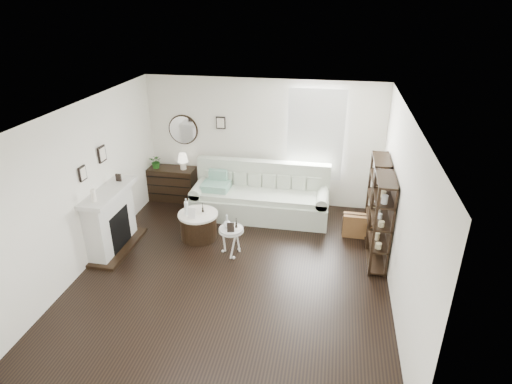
% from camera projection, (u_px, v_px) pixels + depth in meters
% --- Properties ---
extents(room, '(5.50, 5.50, 5.50)m').
position_uv_depth(room, '(298.00, 134.00, 8.79)').
color(room, black).
rests_on(room, ground).
extents(fireplace, '(0.50, 1.40, 1.84)m').
position_uv_depth(fireplace, '(111.00, 222.00, 7.60)').
color(fireplace, silver).
rests_on(fireplace, ground).
extents(shelf_unit_far, '(0.30, 0.80, 1.60)m').
position_uv_depth(shelf_unit_far, '(377.00, 199.00, 7.84)').
color(shelf_unit_far, black).
rests_on(shelf_unit_far, ground).
extents(shelf_unit_near, '(0.30, 0.80, 1.60)m').
position_uv_depth(shelf_unit_near, '(381.00, 223.00, 7.03)').
color(shelf_unit_near, black).
rests_on(shelf_unit_near, ground).
extents(sofa, '(2.79, 0.97, 1.08)m').
position_uv_depth(sofa, '(261.00, 199.00, 8.87)').
color(sofa, '#B6C3AE').
rests_on(sofa, ground).
extents(quilt, '(0.56, 0.47, 0.14)m').
position_uv_depth(quilt, '(216.00, 186.00, 8.79)').
color(quilt, '#25896C').
rests_on(quilt, sofa).
extents(suitcase, '(0.68, 0.24, 0.45)m').
position_uv_depth(suitcase, '(361.00, 226.00, 8.10)').
color(suitcase, brown).
rests_on(suitcase, ground).
extents(dresser, '(1.11, 0.48, 0.74)m').
position_uv_depth(dresser, '(171.00, 183.00, 9.56)').
color(dresser, black).
rests_on(dresser, ground).
extents(table_lamp, '(0.24, 0.24, 0.36)m').
position_uv_depth(table_lamp, '(183.00, 161.00, 9.27)').
color(table_lamp, white).
rests_on(table_lamp, dresser).
extents(potted_plant, '(0.28, 0.25, 0.31)m').
position_uv_depth(potted_plant, '(156.00, 161.00, 9.34)').
color(potted_plant, '#205819').
rests_on(potted_plant, dresser).
extents(drum_table, '(0.74, 0.74, 0.52)m').
position_uv_depth(drum_table, '(199.00, 225.00, 8.05)').
color(drum_table, black).
rests_on(drum_table, ground).
extents(pedestal_table, '(0.44, 0.44, 0.53)m').
position_uv_depth(pedestal_table, '(231.00, 230.00, 7.43)').
color(pedestal_table, silver).
rests_on(pedestal_table, ground).
extents(eiffel_drum, '(0.12, 0.12, 0.18)m').
position_uv_depth(eiffel_drum, '(203.00, 208.00, 7.93)').
color(eiffel_drum, black).
rests_on(eiffel_drum, drum_table).
extents(bottle_drum, '(0.08, 0.08, 0.33)m').
position_uv_depth(bottle_drum, '(186.00, 207.00, 7.83)').
color(bottle_drum, silver).
rests_on(bottle_drum, drum_table).
extents(card_frame_drum, '(0.15, 0.07, 0.20)m').
position_uv_depth(card_frame_drum, '(192.00, 213.00, 7.74)').
color(card_frame_drum, white).
rests_on(card_frame_drum, drum_table).
extents(eiffel_ped, '(0.13, 0.13, 0.17)m').
position_uv_depth(eiffel_ped, '(236.00, 224.00, 7.39)').
color(eiffel_ped, black).
rests_on(eiffel_ped, pedestal_table).
extents(flask_ped, '(0.13, 0.13, 0.24)m').
position_uv_depth(flask_ped, '(227.00, 221.00, 7.39)').
color(flask_ped, silver).
rests_on(flask_ped, pedestal_table).
extents(card_frame_ped, '(0.13, 0.08, 0.16)m').
position_uv_depth(card_frame_ped, '(231.00, 227.00, 7.28)').
color(card_frame_ped, black).
rests_on(card_frame_ped, pedestal_table).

